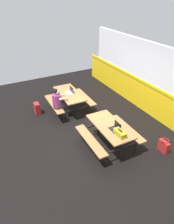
# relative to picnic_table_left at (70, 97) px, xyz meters

# --- Properties ---
(ground_plane) EXTENTS (10.00, 10.00, 0.02)m
(ground_plane) POSITION_rel_picnic_table_left_xyz_m (1.25, 0.02, -0.58)
(ground_plane) COLOR black
(accent_backdrop) EXTENTS (8.00, 0.14, 2.60)m
(accent_backdrop) POSITION_rel_picnic_table_left_xyz_m (1.25, 2.59, 0.67)
(accent_backdrop) COLOR yellow
(accent_backdrop) RESTS_ON ground
(picnic_table_left) EXTENTS (1.66, 1.59, 0.74)m
(picnic_table_left) POSITION_rel_picnic_table_left_xyz_m (0.00, 0.00, 0.00)
(picnic_table_left) COLOR #9E6B3D
(picnic_table_left) RESTS_ON ground
(picnic_table_right) EXTENTS (1.66, 1.59, 0.74)m
(picnic_table_right) POSITION_rel_picnic_table_left_xyz_m (2.49, 0.19, 0.00)
(picnic_table_right) COLOR #9E6B3D
(picnic_table_right) RESTS_ON ground
(student_nearer) EXTENTS (0.37, 0.53, 1.21)m
(student_nearer) POSITION_rel_picnic_table_left_xyz_m (0.35, -0.57, 0.14)
(student_nearer) COLOR #2D2D38
(student_nearer) RESTS_ON ground
(laptop_silver) EXTENTS (0.33, 0.23, 0.22)m
(laptop_silver) POSITION_rel_picnic_table_left_xyz_m (-0.03, 0.04, 0.21)
(laptop_silver) COLOR silver
(laptop_silver) RESTS_ON picnic_table_left
(laptop_dark) EXTENTS (0.33, 0.23, 0.22)m
(laptop_dark) POSITION_rel_picnic_table_left_xyz_m (2.73, 0.22, 0.21)
(laptop_dark) COLOR black
(laptop_dark) RESTS_ON picnic_table_right
(toolbox_grey) EXTENTS (0.40, 0.18, 0.18)m
(toolbox_grey) POSITION_rel_picnic_table_left_xyz_m (2.99, 0.18, 0.24)
(toolbox_grey) COLOR olive
(toolbox_grey) RESTS_ON picnic_table_right
(backpack_dark) EXTENTS (0.30, 0.22, 0.44)m
(backpack_dark) POSITION_rel_picnic_table_left_xyz_m (-0.34, -1.21, -0.36)
(backpack_dark) COLOR maroon
(backpack_dark) RESTS_ON ground
(tote_bag_bright) EXTENTS (0.34, 0.21, 0.43)m
(tote_bag_bright) POSITION_rel_picnic_table_left_xyz_m (3.48, 1.47, -0.38)
(tote_bag_bright) COLOR maroon
(tote_bag_bright) RESTS_ON ground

